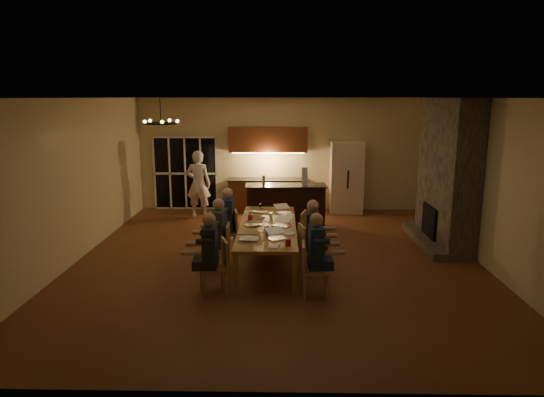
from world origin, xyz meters
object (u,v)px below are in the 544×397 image
(dining_table, at_px, (268,244))
(person_right_mid, at_px, (312,236))
(person_right_near, at_px, (316,254))
(mug_back, at_px, (250,214))
(chair_left_near, at_px, (213,266))
(redcup_near, at_px, (288,242))
(bar_island, at_px, (286,206))
(mug_front, at_px, (266,228))
(chair_left_far, at_px, (227,232))
(can_right, at_px, (288,218))
(laptop_e, at_px, (259,207))
(plate_near, at_px, (289,234))
(mug_mid, at_px, (271,215))
(laptop_a, at_px, (249,233))
(chair_left_mid, at_px, (218,248))
(bar_bottle, at_px, (264,180))
(plate_far, at_px, (287,215))
(chair_right_near, at_px, (315,270))
(person_left_near, at_px, (210,254))
(plate_left, at_px, (251,238))
(laptop_c, at_px, (253,220))
(chandelier, at_px, (161,123))
(laptop_b, at_px, (277,233))
(standing_person, at_px, (198,184))
(person_left_mid, at_px, (219,234))
(chair_right_mid, at_px, (312,248))
(can_cola, at_px, (260,207))
(bar_blender, at_px, (305,176))
(laptop_d, at_px, (281,220))
(redcup_mid, at_px, (250,218))
(person_left_far, at_px, (228,220))
(chair_right_far, at_px, (313,233))
(laptop_f, at_px, (284,208))
(refrigerator, at_px, (346,177))

(dining_table, height_order, person_right_mid, person_right_mid)
(person_right_near, distance_m, mug_back, 2.62)
(chair_left_near, distance_m, redcup_near, 1.32)
(bar_island, xyz_separation_m, mug_front, (-0.40, -3.03, 0.26))
(chair_left_far, distance_m, can_right, 1.36)
(laptop_e, xyz_separation_m, plate_near, (0.62, -1.73, -0.10))
(mug_mid, height_order, can_right, can_right)
(laptop_a, height_order, mug_mid, laptop_a)
(person_right_near, distance_m, can_right, 1.93)
(bar_island, relative_size, chair_left_far, 2.26)
(chair_left_near, bearing_deg, mug_mid, 139.02)
(chair_left_mid, xyz_separation_m, redcup_near, (1.31, -0.83, 0.37))
(chair_left_mid, bearing_deg, bar_bottle, 165.12)
(mug_front, bearing_deg, plate_far, 71.10)
(person_right_mid, xyz_separation_m, plate_near, (-0.44, -0.08, 0.07))
(chair_left_far, relative_size, chair_right_near, 1.00)
(person_left_near, xyz_separation_m, mug_back, (0.52, 2.35, 0.11))
(plate_left, distance_m, plate_far, 1.83)
(laptop_c, bearing_deg, chair_left_mid, 12.39)
(chair_left_far, xyz_separation_m, chandelier, (-1.04, -0.96, 2.31))
(laptop_b, bearing_deg, standing_person, 87.62)
(laptop_a, relative_size, can_right, 2.67)
(person_left_mid, bearing_deg, chair_right_mid, 96.90)
(can_cola, bearing_deg, bar_blender, 49.44)
(dining_table, bearing_deg, chair_left_mid, -152.08)
(chair_right_mid, relative_size, person_right_near, 0.64)
(laptop_d, height_order, redcup_mid, laptop_d)
(chair_right_near, xyz_separation_m, person_left_far, (-1.68, 2.27, 0.24))
(chair_left_far, height_order, chandelier, chandelier)
(person_left_mid, bearing_deg, person_left_far, -174.95)
(dining_table, height_order, chandelier, chandelier)
(standing_person, distance_m, bar_blender, 3.04)
(standing_person, relative_size, plate_far, 7.43)
(bar_bottle, bearing_deg, bar_blender, 0.39)
(chair_right_far, relative_size, person_right_near, 0.64)
(person_right_near, bearing_deg, laptop_d, 17.87)
(chair_right_far, bearing_deg, redcup_mid, 111.63)
(chair_right_far, xyz_separation_m, laptop_c, (-1.21, -0.51, 0.42))
(can_cola, bearing_deg, can_right, -60.40)
(mug_mid, bearing_deg, bar_blender, 68.22)
(chair_left_far, bearing_deg, dining_table, 47.32)
(chair_left_mid, height_order, laptop_f, laptop_f)
(laptop_e, relative_size, can_right, 2.67)
(chair_right_mid, height_order, standing_person, standing_person)
(laptop_a, relative_size, plate_far, 1.31)
(can_right, xyz_separation_m, bar_bottle, (-0.58, 2.29, 0.39))
(chair_left_near, distance_m, laptop_d, 1.90)
(chair_right_mid, height_order, can_cola, chair_right_mid)
(can_cola, bearing_deg, bar_bottle, 88.56)
(refrigerator, distance_m, laptop_b, 5.55)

